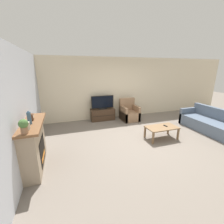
{
  "coord_description": "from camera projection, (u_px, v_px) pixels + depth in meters",
  "views": [
    {
      "loc": [
        -2.37,
        -4.0,
        2.22
      ],
      "look_at": [
        -0.89,
        0.45,
        0.85
      ],
      "focal_mm": 24.0,
      "sensor_mm": 36.0,
      "label": 1
    }
  ],
  "objects": [
    {
      "name": "ground_plane",
      "position": [
        141.0,
        138.0,
        4.98
      ],
      "size": [
        24.0,
        24.0,
        0.0
      ],
      "primitive_type": "plane",
      "color": "slate"
    },
    {
      "name": "remote",
      "position": [
        165.0,
        126.0,
        4.9
      ],
      "size": [
        0.07,
        0.15,
        0.02
      ],
      "rotation": [
        0.0,
        0.0,
        0.19
      ],
      "color": "black",
      "rests_on": "coffee_table"
    },
    {
      "name": "mantel_vase_left",
      "position": [
        26.0,
        126.0,
        2.82
      ],
      "size": [
        0.12,
        0.12,
        0.19
      ],
      "color": "beige",
      "rests_on": "fireplace"
    },
    {
      "name": "potted_plant",
      "position": [
        24.0,
        126.0,
        2.63
      ],
      "size": [
        0.16,
        0.16,
        0.27
      ],
      "color": "#936B4C",
      "rests_on": "fireplace"
    },
    {
      "name": "mantel_clock",
      "position": [
        32.0,
        117.0,
        3.34
      ],
      "size": [
        0.08,
        0.11,
        0.15
      ],
      "color": "brown",
      "rests_on": "fireplace"
    },
    {
      "name": "mantel_vase_centre_left",
      "position": [
        29.0,
        118.0,
        3.1
      ],
      "size": [
        0.08,
        0.08,
        0.29
      ],
      "color": "#385670",
      "rests_on": "fireplace"
    },
    {
      "name": "couch",
      "position": [
        216.0,
        126.0,
        5.28
      ],
      "size": [
        0.88,
        2.47,
        0.82
      ],
      "color": "slate",
      "rests_on": "ground"
    },
    {
      "name": "coffee_table",
      "position": [
        162.0,
        128.0,
        4.85
      ],
      "size": [
        1.01,
        0.56,
        0.4
      ],
      "color": "brown",
      "rests_on": "ground"
    },
    {
      "name": "wall_left",
      "position": [
        24.0,
        106.0,
        3.61
      ],
      "size": [
        0.06,
        12.0,
        2.7
      ],
      "color": "silver",
      "rests_on": "ground"
    },
    {
      "name": "tv",
      "position": [
        103.0,
        103.0,
        6.49
      ],
      "size": [
        0.99,
        0.18,
        0.59
      ],
      "color": "black",
      "rests_on": "tv_stand"
    },
    {
      "name": "tv_stand",
      "position": [
        103.0,
        114.0,
        6.64
      ],
      "size": [
        1.04,
        0.41,
        0.51
      ],
      "color": "#422D1E",
      "rests_on": "ground"
    },
    {
      "name": "wall_back",
      "position": [
        117.0,
        88.0,
        6.81
      ],
      "size": [
        12.0,
        0.06,
        2.7
      ],
      "color": "beige",
      "rests_on": "ground"
    },
    {
      "name": "fireplace",
      "position": [
        34.0,
        145.0,
        3.38
      ],
      "size": [
        0.44,
        1.44,
        1.1
      ],
      "color": "tan",
      "rests_on": "ground"
    },
    {
      "name": "armchair",
      "position": [
        129.0,
        113.0,
        6.66
      ],
      "size": [
        0.7,
        0.76,
        0.94
      ],
      "color": "#937051",
      "rests_on": "ground"
    }
  ]
}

